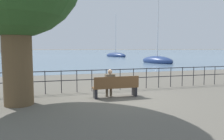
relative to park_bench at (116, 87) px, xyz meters
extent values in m
plane|color=#605B51|center=(0.00, 0.06, -0.44)|extent=(1000.00, 1000.00, 0.00)
cube|color=slate|center=(0.00, 158.72, -0.43)|extent=(600.00, 300.00, 0.01)
cylinder|color=brown|center=(-3.76, -0.13, 1.15)|extent=(1.03, 1.03, 3.17)
cube|color=brown|center=(0.00, 0.06, -0.01)|extent=(1.94, 0.45, 0.05)
cube|color=brown|center=(0.00, -0.14, 0.24)|extent=(1.94, 0.04, 0.45)
cube|color=black|center=(-0.87, 0.06, -0.24)|extent=(0.10, 0.41, 0.40)
cube|color=black|center=(0.87, 0.06, -0.24)|extent=(0.10, 0.41, 0.40)
cylinder|color=brown|center=(-0.33, 0.22, -0.21)|extent=(0.11, 0.11, 0.45)
cylinder|color=brown|center=(-0.15, 0.22, -0.21)|extent=(0.11, 0.11, 0.45)
cube|color=brown|center=(-0.24, 0.13, 0.06)|extent=(0.33, 0.26, 0.14)
cube|color=brown|center=(-0.24, 0.04, 0.28)|extent=(0.39, 0.24, 0.53)
sphere|color=tan|center=(-0.24, 0.04, 0.65)|extent=(0.19, 0.19, 0.19)
cylinder|color=black|center=(-4.28, 1.55, 0.09)|extent=(0.04, 0.04, 1.05)
cylinder|color=black|center=(-3.57, 1.55, 0.09)|extent=(0.04, 0.04, 1.05)
cylinder|color=black|center=(-2.85, 1.55, 0.09)|extent=(0.04, 0.04, 1.05)
cylinder|color=black|center=(-2.14, 1.55, 0.09)|extent=(0.04, 0.04, 1.05)
cylinder|color=black|center=(-1.43, 1.55, 0.09)|extent=(0.04, 0.04, 1.05)
cylinder|color=black|center=(-0.71, 1.55, 0.09)|extent=(0.04, 0.04, 1.05)
cylinder|color=black|center=(0.00, 1.55, 0.09)|extent=(0.04, 0.04, 1.05)
cylinder|color=black|center=(0.71, 1.55, 0.09)|extent=(0.04, 0.04, 1.05)
cylinder|color=black|center=(1.43, 1.55, 0.09)|extent=(0.04, 0.04, 1.05)
cylinder|color=black|center=(2.14, 1.55, 0.09)|extent=(0.04, 0.04, 1.05)
cylinder|color=black|center=(2.85, 1.55, 0.09)|extent=(0.04, 0.04, 1.05)
cylinder|color=black|center=(3.57, 1.55, 0.09)|extent=(0.04, 0.04, 1.05)
cylinder|color=black|center=(4.28, 1.55, 0.09)|extent=(0.04, 0.04, 1.05)
cylinder|color=black|center=(5.00, 1.55, 0.09)|extent=(0.04, 0.04, 1.05)
cylinder|color=black|center=(5.71, 1.55, 0.09)|extent=(0.04, 0.04, 1.05)
cylinder|color=black|center=(6.42, 1.55, 0.09)|extent=(0.04, 0.04, 1.05)
cylinder|color=black|center=(0.00, 1.55, 0.58)|extent=(15.70, 0.04, 0.04)
cylinder|color=black|center=(0.00, 1.55, 0.14)|extent=(15.70, 0.04, 0.04)
ellipsoid|color=navy|center=(13.57, 43.03, -0.14)|extent=(4.34, 8.22, 1.49)
cylinder|color=silver|center=(13.57, 43.03, 5.14)|extent=(0.14, 0.14, 9.67)
ellipsoid|color=navy|center=(12.17, 19.08, -0.16)|extent=(3.78, 5.95, 1.41)
cylinder|color=silver|center=(12.17, 19.08, 5.23)|extent=(0.14, 0.14, 9.92)
cylinder|color=silver|center=(-22.75, 102.13, 7.01)|extent=(6.11, 6.11, 14.89)
cylinder|color=#2D2D33|center=(-22.75, 102.13, 15.36)|extent=(4.27, 4.27, 1.82)
cone|color=#4C1E19|center=(-22.75, 102.13, 17.00)|extent=(4.88, 4.88, 1.45)
camera|label=1|loc=(-2.73, -8.63, 1.62)|focal=35.00mm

